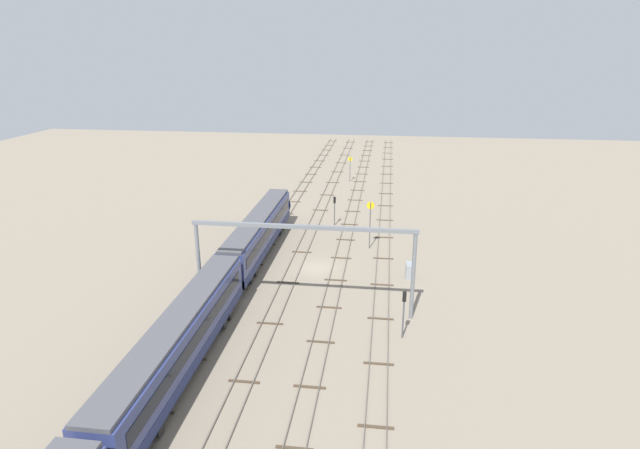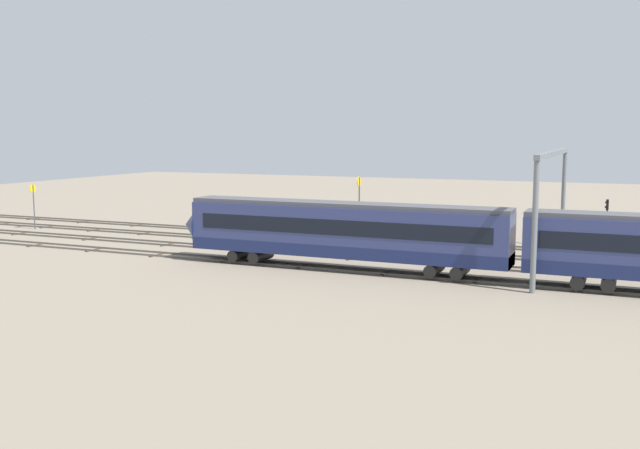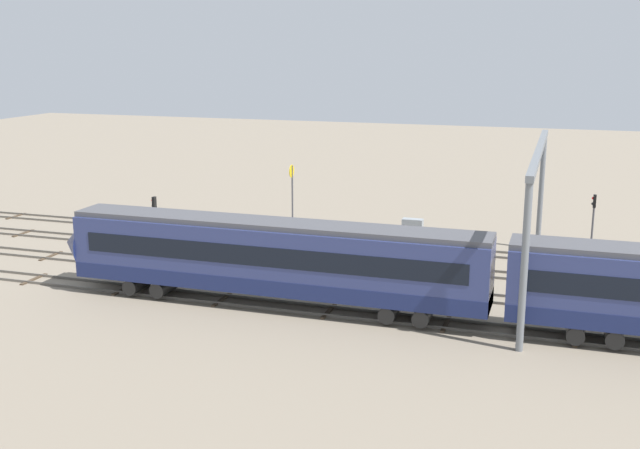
{
  "view_description": "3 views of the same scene",
  "coord_description": "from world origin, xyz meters",
  "px_view_note": "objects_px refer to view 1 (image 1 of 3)",
  "views": [
    {
      "loc": [
        -54.13,
        -7.47,
        23.66
      ],
      "look_at": [
        6.33,
        0.47,
        3.03
      ],
      "focal_mm": 29.39,
      "sensor_mm": 36.0,
      "label": 1
    },
    {
      "loc": [
        -15.74,
        55.63,
        10.01
      ],
      "look_at": [
        6.54,
        4.06,
        2.78
      ],
      "focal_mm": 40.46,
      "sensor_mm": 36.0,
      "label": 2
    },
    {
      "loc": [
        -11.92,
        45.84,
        14.46
      ],
      "look_at": [
        2.77,
        0.4,
        3.23
      ],
      "focal_mm": 42.99,
      "sensor_mm": 36.0,
      "label": 3
    }
  ],
  "objects_px": {
    "relay_cabinet": "(409,270)",
    "overhead_gantry": "(303,246)",
    "speed_sign_mid_trackside": "(370,219)",
    "signal_light_trackside_departure": "(335,207)",
    "speed_sign_near_foreground": "(350,166)",
    "signal_light_trackside_approach": "(404,308)"
  },
  "relations": [
    {
      "from": "speed_sign_near_foreground",
      "to": "speed_sign_mid_trackside",
      "type": "bearing_deg",
      "value": -171.58
    },
    {
      "from": "speed_sign_mid_trackside",
      "to": "signal_light_trackside_departure",
      "type": "xyz_separation_m",
      "value": [
        8.37,
        5.24,
        -1.13
      ]
    },
    {
      "from": "overhead_gantry",
      "to": "signal_light_trackside_departure",
      "type": "relative_size",
      "value": 4.99
    },
    {
      "from": "overhead_gantry",
      "to": "signal_light_trackside_departure",
      "type": "bearing_deg",
      "value": -0.52
    },
    {
      "from": "overhead_gantry",
      "to": "signal_light_trackside_departure",
      "type": "distance_m",
      "value": 25.95
    },
    {
      "from": "signal_light_trackside_approach",
      "to": "signal_light_trackside_departure",
      "type": "relative_size",
      "value": 1.06
    },
    {
      "from": "relay_cabinet",
      "to": "overhead_gantry",
      "type": "bearing_deg",
      "value": 132.4
    },
    {
      "from": "speed_sign_near_foreground",
      "to": "relay_cabinet",
      "type": "bearing_deg",
      "value": -167.02
    },
    {
      "from": "overhead_gantry",
      "to": "relay_cabinet",
      "type": "distance_m",
      "value": 14.9
    },
    {
      "from": "signal_light_trackside_departure",
      "to": "relay_cabinet",
      "type": "xyz_separation_m",
      "value": [
        -16.41,
        -9.89,
        -1.95
      ]
    },
    {
      "from": "signal_light_trackside_departure",
      "to": "speed_sign_mid_trackside",
      "type": "bearing_deg",
      "value": -147.96
    },
    {
      "from": "overhead_gantry",
      "to": "speed_sign_mid_trackside",
      "type": "distance_m",
      "value": 18.34
    },
    {
      "from": "signal_light_trackside_approach",
      "to": "signal_light_trackside_departure",
      "type": "distance_m",
      "value": 30.59
    },
    {
      "from": "speed_sign_mid_trackside",
      "to": "signal_light_trackside_departure",
      "type": "relative_size",
      "value": 1.46
    },
    {
      "from": "signal_light_trackside_departure",
      "to": "relay_cabinet",
      "type": "relative_size",
      "value": 2.61
    },
    {
      "from": "overhead_gantry",
      "to": "speed_sign_near_foreground",
      "type": "relative_size",
      "value": 4.42
    },
    {
      "from": "signal_light_trackside_approach",
      "to": "relay_cabinet",
      "type": "height_order",
      "value": "signal_light_trackside_approach"
    },
    {
      "from": "speed_sign_near_foreground",
      "to": "signal_light_trackside_approach",
      "type": "bearing_deg",
      "value": -170.97
    },
    {
      "from": "speed_sign_near_foreground",
      "to": "signal_light_trackside_departure",
      "type": "distance_m",
      "value": 25.59
    },
    {
      "from": "speed_sign_near_foreground",
      "to": "speed_sign_mid_trackside",
      "type": "xyz_separation_m",
      "value": [
        -33.96,
        -5.03,
        0.88
      ]
    },
    {
      "from": "signal_light_trackside_departure",
      "to": "relay_cabinet",
      "type": "height_order",
      "value": "signal_light_trackside_departure"
    },
    {
      "from": "overhead_gantry",
      "to": "speed_sign_mid_trackside",
      "type": "xyz_separation_m",
      "value": [
        17.28,
        -5.47,
        -2.76
      ]
    }
  ]
}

